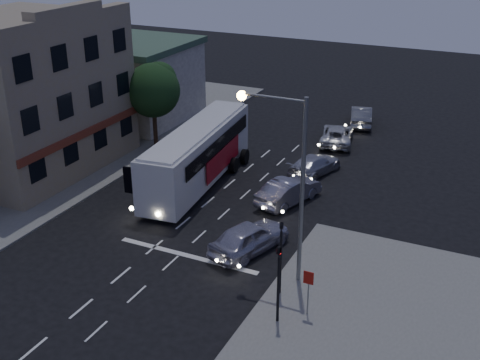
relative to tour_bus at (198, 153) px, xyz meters
The scene contains 16 objects.
ground 10.66m from the tour_bus, 79.47° to the right, with size 120.00×120.00×0.00m, color black.
sidewalk_far 11.50m from the tour_bus, 168.38° to the right, with size 12.00×50.00×0.12m, color slate.
road_markings 7.94m from the tour_bus, 65.37° to the right, with size 8.00×30.55×0.01m.
tour_bus is the anchor object (origin of this frame).
car_suv 9.34m from the tour_bus, 44.45° to the right, with size 1.94×4.82×1.64m, color #B1AEC3.
car_sedan_a 6.51m from the tour_bus, ahead, with size 1.65×4.73×1.56m, color gray.
car_sedan_b 8.04m from the tour_bus, 36.65° to the left, with size 1.86×4.58×1.33m, color #B0B0BE.
car_sedan_c 12.65m from the tour_bus, 61.68° to the left, with size 2.30×4.98×1.39m, color silver.
car_extra 17.51m from the tour_bus, 68.20° to the left, with size 1.66×4.77×1.57m, color gray.
traffic_signal_main 13.45m from the tour_bus, 44.98° to the right, with size 0.25×0.35×4.10m.
traffic_signal_side 15.37m from the tour_bus, 48.35° to the right, with size 0.18×0.15×4.10m.
regulatory_sign 15.38m from the tour_bus, 43.17° to the right, with size 0.45×0.12×2.20m.
streetlight 12.82m from the tour_bus, 41.12° to the right, with size 3.32×0.44×9.00m.
main_building 12.64m from the tour_bus, 169.28° to the right, with size 10.12×12.00×11.00m.
low_building_north 15.18m from the tour_bus, 140.01° to the left, with size 9.40×9.40×6.50m.
street_tree 8.25m from the tour_bus, 143.01° to the left, with size 4.00×4.00×6.20m.
Camera 1 is at (15.90, -21.02, 16.12)m, focal length 45.00 mm.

